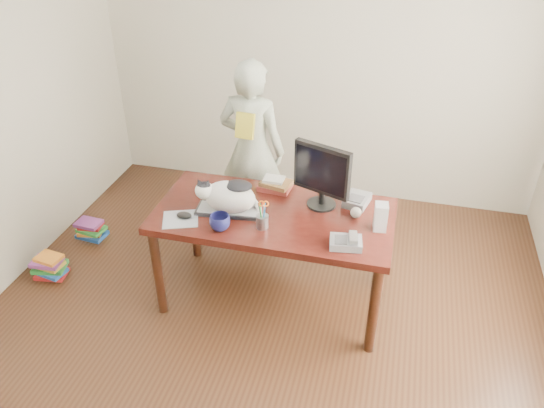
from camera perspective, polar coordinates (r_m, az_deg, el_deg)
The scene contains 18 objects.
room at distance 2.76m, azimuth -2.85°, elevation 2.82°, with size 4.50×4.50×4.50m.
desk at distance 3.71m, azimuth 0.50°, elevation -2.20°, with size 1.60×0.80×0.75m.
keyboard at distance 3.58m, azimuth -4.49°, elevation -0.68°, with size 0.48×0.22×0.03m.
cat at distance 3.51m, azimuth -4.81°, elevation 0.93°, with size 0.45×0.26×0.26m.
monitor at distance 3.51m, azimuth 5.39°, elevation 3.31°, with size 0.40×0.26×0.46m.
pen_cup at distance 3.39m, azimuth -1.03°, elevation -1.74°, with size 0.09×0.09×0.20m.
mousepad at distance 3.55m, azimuth -9.82°, elevation -1.61°, with size 0.29×0.28×0.01m.
mouse at distance 3.54m, azimuth -9.43°, elevation -1.20°, with size 0.12×0.10×0.04m.
coffee_mug at distance 3.39m, azimuth -5.63°, elevation -1.98°, with size 0.13×0.13×0.10m, color #0D0F37.
phone at distance 3.28m, azimuth 8.02°, elevation -4.06°, with size 0.21×0.19×0.09m.
speaker at distance 3.43m, azimuth 11.60°, elevation -1.36°, with size 0.09×0.10×0.18m.
baseball at distance 3.54m, azimuth 9.02°, elevation -0.92°, with size 0.07×0.07×0.07m.
book_stack at distance 3.81m, azimuth 0.37°, elevation 2.12°, with size 0.25×0.20×0.09m.
calculator at distance 3.69m, azimuth 9.13°, elevation 0.42°, with size 0.19×0.23×0.06m.
person at distance 4.36m, azimuth -2.16°, elevation 5.82°, with size 0.55×0.36×1.52m, color silver.
held_book at distance 4.08m, azimuth -2.92°, elevation 8.41°, with size 0.15×0.10×0.20m.
book_pile_a at distance 4.50m, azimuth -22.78°, elevation -6.21°, with size 0.27×0.22×0.18m.
book_pile_b at distance 4.84m, azimuth -18.90°, elevation -2.58°, with size 0.26×0.20×0.15m.
Camera 1 is at (0.73, -2.29, 2.71)m, focal length 35.00 mm.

